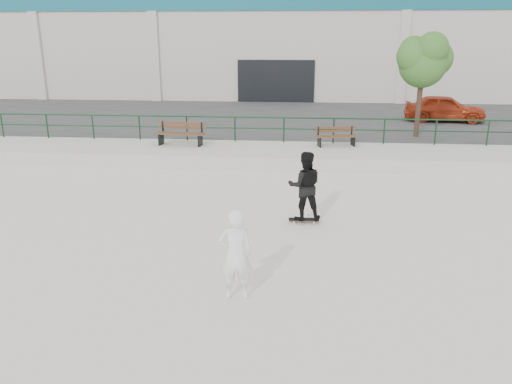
# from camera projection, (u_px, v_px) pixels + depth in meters

# --- Properties ---
(ground) EXTENTS (120.00, 120.00, 0.00)m
(ground) POSITION_uv_depth(u_px,v_px,m) (216.00, 270.00, 10.32)
(ground) COLOR silver
(ground) RESTS_ON ground
(ledge) EXTENTS (30.00, 3.00, 0.50)m
(ledge) POSITION_uv_depth(u_px,v_px,m) (256.00, 155.00, 19.28)
(ledge) COLOR beige
(ledge) RESTS_ON ground
(parking_strip) EXTENTS (60.00, 14.00, 0.50)m
(parking_strip) POSITION_uv_depth(u_px,v_px,m) (270.00, 120.00, 27.36)
(parking_strip) COLOR #343434
(parking_strip) RESTS_ON ground
(railing) EXTENTS (28.00, 0.06, 1.03)m
(railing) POSITION_uv_depth(u_px,v_px,m) (259.00, 124.00, 20.22)
(railing) COLOR #153B21
(railing) RESTS_ON ledge
(commercial_building) EXTENTS (44.20, 16.33, 8.00)m
(commercial_building) POSITION_uv_depth(u_px,v_px,m) (281.00, 37.00, 39.38)
(commercial_building) COLOR beige
(commercial_building) RESTS_ON ground
(bench_left) EXTENTS (1.97, 0.70, 0.89)m
(bench_left) POSITION_uv_depth(u_px,v_px,m) (181.00, 134.00, 19.73)
(bench_left) COLOR #52311C
(bench_left) RESTS_ON ledge
(bench_right) EXTENTS (1.69, 0.80, 0.75)m
(bench_right) POSITION_uv_depth(u_px,v_px,m) (336.00, 137.00, 19.55)
(bench_right) COLOR #52311C
(bench_right) RESTS_ON ledge
(tree) EXTENTS (2.43, 2.16, 4.33)m
(tree) POSITION_uv_depth(u_px,v_px,m) (424.00, 59.00, 20.62)
(tree) COLOR #4C3526
(tree) RESTS_ON parking_strip
(red_car) EXTENTS (4.12, 2.13, 1.34)m
(red_car) POSITION_uv_depth(u_px,v_px,m) (445.00, 108.00, 25.20)
(red_car) COLOR #B03215
(red_car) RESTS_ON parking_strip
(skateboard) EXTENTS (0.79, 0.25, 0.09)m
(skateboard) POSITION_uv_depth(u_px,v_px,m) (304.00, 220.00, 12.93)
(skateboard) COLOR black
(skateboard) RESTS_ON ground
(standing_skater) EXTENTS (0.93, 0.75, 1.79)m
(standing_skater) POSITION_uv_depth(u_px,v_px,m) (305.00, 186.00, 12.66)
(standing_skater) COLOR black
(standing_skater) RESTS_ON skateboard
(seated_skater) EXTENTS (0.68, 0.50, 1.72)m
(seated_skater) POSITION_uv_depth(u_px,v_px,m) (236.00, 255.00, 8.96)
(seated_skater) COLOR white
(seated_skater) RESTS_ON ground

